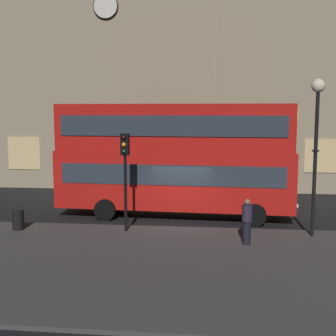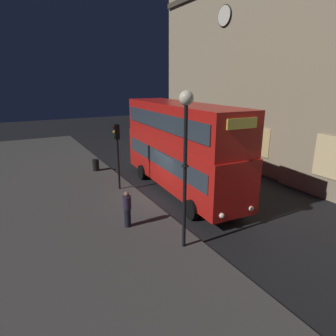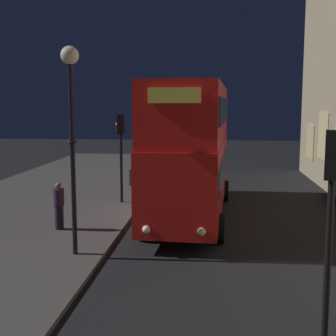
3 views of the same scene
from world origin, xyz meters
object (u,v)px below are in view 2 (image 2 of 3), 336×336
object	(u,v)px
street_lamp	(186,136)
litter_bin	(96,165)
double_decker_bus	(180,143)
traffic_light_near_kerb	(117,143)
pedestrian	(127,209)

from	to	relation	value
street_lamp	litter_bin	xyz separation A→B (m)	(-11.69, -0.28, -3.98)
double_decker_bus	litter_bin	world-z (taller)	double_decker_bus
traffic_light_near_kerb	litter_bin	world-z (taller)	traffic_light_near_kerb
traffic_light_near_kerb	pedestrian	xyz separation A→B (m)	(4.70, -1.28, -1.97)
pedestrian	double_decker_bus	bearing A→B (deg)	-11.27
street_lamp	litter_bin	size ratio (longest dim) A/B	7.19
double_decker_bus	traffic_light_near_kerb	world-z (taller)	double_decker_bus
traffic_light_near_kerb	street_lamp	world-z (taller)	street_lamp
pedestrian	litter_bin	xyz separation A→B (m)	(-9.10, 1.07, -0.43)
traffic_light_near_kerb	double_decker_bus	bearing A→B (deg)	67.71
pedestrian	litter_bin	distance (m)	9.17
double_decker_bus	traffic_light_near_kerb	distance (m)	3.64
double_decker_bus	street_lamp	size ratio (longest dim) A/B	1.84
double_decker_bus	street_lamp	distance (m)	6.66
double_decker_bus	traffic_light_near_kerb	xyz separation A→B (m)	(-1.67, -3.24, 0.03)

